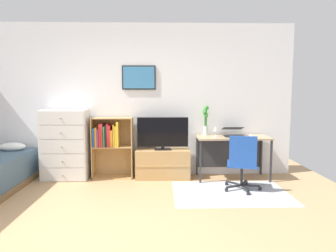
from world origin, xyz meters
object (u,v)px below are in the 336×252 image
object	(u,v)px
tv_stand	(163,164)
computer_mouse	(251,136)
dresser	(65,145)
wine_glass	(216,129)
office_chair	(242,162)
desk	(232,144)
bamboo_vase	(206,120)
laptop	(233,132)
bookshelf	(110,142)
television	(163,134)

from	to	relation	value
tv_stand	computer_mouse	distance (m)	1.59
dresser	wine_glass	world-z (taller)	dresser
computer_mouse	office_chair	bearing A→B (deg)	-115.66
dresser	office_chair	bearing A→B (deg)	-14.64
computer_mouse	dresser	bearing A→B (deg)	178.12
desk	bamboo_vase	bearing A→B (deg)	167.25
desk	bamboo_vase	size ratio (longest dim) A/B	2.37
dresser	laptop	distance (m)	2.91
desk	office_chair	bearing A→B (deg)	-90.86
wine_glass	office_chair	bearing A→B (deg)	-63.92
bookshelf	bamboo_vase	bearing A→B (deg)	1.78
desk	laptop	bearing A→B (deg)	-7.60
laptop	dresser	bearing A→B (deg)	-179.46
office_chair	computer_mouse	xyz separation A→B (m)	(0.31, 0.64, 0.30)
television	laptop	size ratio (longest dim) A/B	2.30
tv_stand	wine_glass	xyz separation A→B (m)	(0.89, -0.15, 0.62)
tv_stand	wine_glass	world-z (taller)	wine_glass
bookshelf	bamboo_vase	size ratio (longest dim) A/B	2.04
television	computer_mouse	world-z (taller)	television
desk	bamboo_vase	distance (m)	0.61
television	office_chair	xyz separation A→B (m)	(1.19, -0.74, -0.33)
wine_glass	dresser	bearing A→B (deg)	177.05
laptop	bamboo_vase	size ratio (longest dim) A/B	0.74
television	desk	world-z (taller)	television
bookshelf	laptop	size ratio (longest dim) A/B	2.77
television	wine_glass	world-z (taller)	television
tv_stand	wine_glass	distance (m)	1.10
tv_stand	television	distance (m)	0.54
dresser	laptop	world-z (taller)	dresser
tv_stand	television	size ratio (longest dim) A/B	1.06
tv_stand	bamboo_vase	xyz separation A→B (m)	(0.76, 0.10, 0.75)
desk	computer_mouse	size ratio (longest dim) A/B	11.85
bamboo_vase	dresser	bearing A→B (deg)	-177.28
dresser	bookshelf	bearing A→B (deg)	4.83
dresser	office_chair	xyz separation A→B (m)	(2.87, -0.75, -0.14)
laptop	office_chair	bearing A→B (deg)	-92.54
television	office_chair	size ratio (longest dim) A/B	1.02
tv_stand	office_chair	distance (m)	1.43
office_chair	laptop	world-z (taller)	laptop
dresser	television	bearing A→B (deg)	-0.25
dresser	tv_stand	world-z (taller)	dresser
dresser	computer_mouse	distance (m)	3.18
office_chair	desk	bearing A→B (deg)	101.72
television	wine_glass	size ratio (longest dim) A/B	4.89
television	bookshelf	bearing A→B (deg)	175.62
television	laptop	bearing A→B (deg)	0.85
desk	wine_glass	xyz separation A→B (m)	(-0.31, -0.15, 0.27)
office_chair	computer_mouse	world-z (taller)	office_chair
bookshelf	tv_stand	distance (m)	1.00
bookshelf	wine_glass	world-z (taller)	bookshelf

